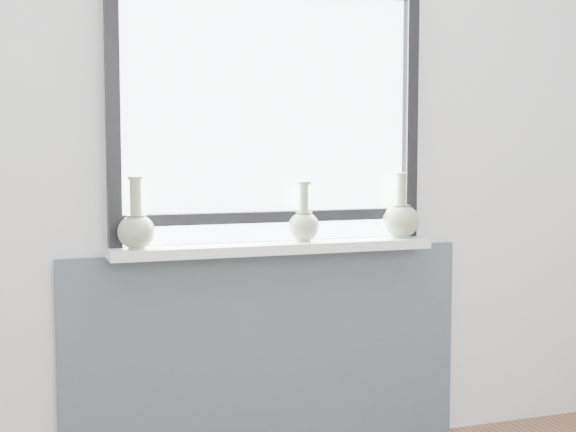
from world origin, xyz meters
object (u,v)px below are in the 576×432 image
object	(u,v)px
vase_b	(304,223)
windowsill	(275,248)
vase_a	(136,227)
vase_c	(401,218)

from	to	relation	value
vase_b	windowsill	bearing A→B (deg)	-177.85
windowsill	vase_b	xyz separation A→B (m)	(0.13, 0.00, 0.10)
vase_a	vase_c	bearing A→B (deg)	0.99
vase_b	vase_c	world-z (taller)	vase_c
vase_a	vase_b	bearing A→B (deg)	2.49
vase_a	vase_c	world-z (taller)	vase_c
windowsill	vase_b	size ratio (longest dim) A/B	5.39
vase_a	vase_b	xyz separation A→B (m)	(0.68, 0.03, -0.01)
vase_b	vase_c	bearing A→B (deg)	-1.37
vase_b	vase_c	size ratio (longest dim) A/B	0.89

